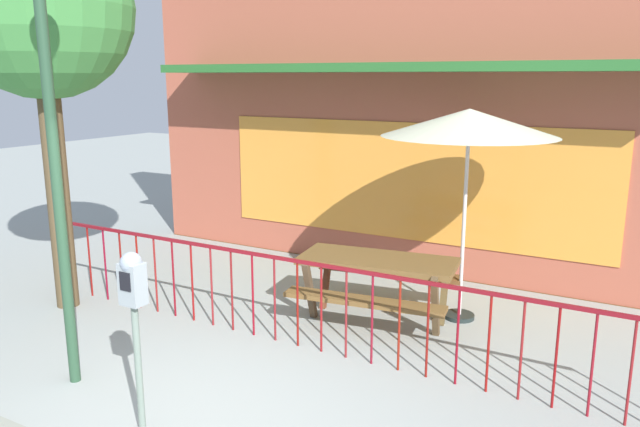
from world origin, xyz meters
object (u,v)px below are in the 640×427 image
at_px(parking_meter_near, 133,296).
at_px(street_tree, 41,11).
at_px(patio_umbrella, 469,124).
at_px(street_lamp, 48,90).
at_px(picnic_table_left, 377,272).

bearing_deg(parking_meter_near, street_tree, 150.51).
height_order(patio_umbrella, street_tree, street_tree).
distance_m(patio_umbrella, parking_meter_near, 4.12).
relative_size(patio_umbrella, parking_meter_near, 1.62).
xyz_separation_m(patio_umbrella, street_lamp, (-2.74, -3.31, 0.41)).
bearing_deg(street_tree, street_lamp, -37.39).
bearing_deg(street_tree, patio_umbrella, 24.20).
bearing_deg(street_tree, picnic_table_left, 21.63).
relative_size(parking_meter_near, street_lamp, 0.37).
height_order(picnic_table_left, street_lamp, street_lamp).
relative_size(parking_meter_near, street_tree, 0.33).
relative_size(street_tree, street_lamp, 1.11).
bearing_deg(street_lamp, patio_umbrella, 50.35).
relative_size(picnic_table_left, street_lamp, 0.47).
bearing_deg(patio_umbrella, parking_meter_near, -112.44).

